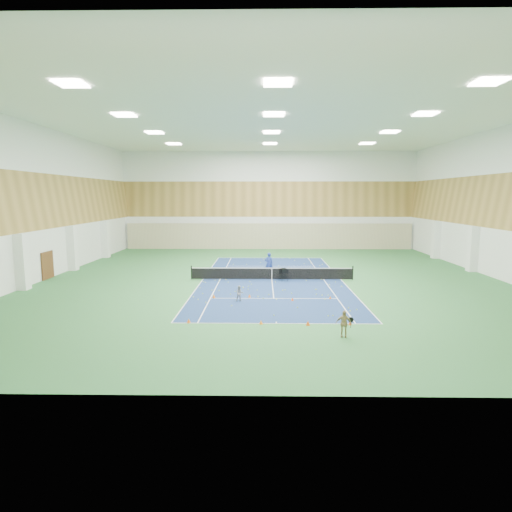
# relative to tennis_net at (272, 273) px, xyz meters

# --- Properties ---
(ground) EXTENTS (40.00, 40.00, 0.00)m
(ground) POSITION_rel_tennis_net_xyz_m (0.00, 0.00, -0.55)
(ground) COLOR #2C6835
(ground) RESTS_ON ground
(room_shell) EXTENTS (36.00, 40.00, 12.00)m
(room_shell) POSITION_rel_tennis_net_xyz_m (0.00, 0.00, 5.45)
(room_shell) COLOR white
(room_shell) RESTS_ON ground
(wood_cladding) EXTENTS (36.00, 40.00, 8.00)m
(wood_cladding) POSITION_rel_tennis_net_xyz_m (0.00, 0.00, 7.45)
(wood_cladding) COLOR #A57F3D
(wood_cladding) RESTS_ON room_shell
(ceiling_light_grid) EXTENTS (21.40, 25.40, 0.06)m
(ceiling_light_grid) POSITION_rel_tennis_net_xyz_m (0.00, 0.00, 11.37)
(ceiling_light_grid) COLOR white
(ceiling_light_grid) RESTS_ON room_shell
(court_surface) EXTENTS (10.97, 23.77, 0.01)m
(court_surface) POSITION_rel_tennis_net_xyz_m (0.00, 0.00, -0.55)
(court_surface) COLOR navy
(court_surface) RESTS_ON ground
(tennis_balls_scatter) EXTENTS (10.57, 22.77, 0.07)m
(tennis_balls_scatter) POSITION_rel_tennis_net_xyz_m (0.00, 0.00, -0.50)
(tennis_balls_scatter) COLOR #D2F529
(tennis_balls_scatter) RESTS_ON ground
(tennis_net) EXTENTS (12.80, 0.10, 1.10)m
(tennis_net) POSITION_rel_tennis_net_xyz_m (0.00, 0.00, 0.00)
(tennis_net) COLOR black
(tennis_net) RESTS_ON ground
(back_curtain) EXTENTS (35.40, 0.16, 3.20)m
(back_curtain) POSITION_rel_tennis_net_xyz_m (0.00, 19.75, 1.05)
(back_curtain) COLOR #C6B793
(back_curtain) RESTS_ON ground
(door_left_b) EXTENTS (0.08, 1.80, 2.20)m
(door_left_b) POSITION_rel_tennis_net_xyz_m (-17.92, 0.00, 0.55)
(door_left_b) COLOR #593319
(door_left_b) RESTS_ON ground
(coach) EXTENTS (0.68, 0.45, 1.84)m
(coach) POSITION_rel_tennis_net_xyz_m (-0.20, 2.37, 0.37)
(coach) COLOR #213A98
(coach) RESTS_ON ground
(child_court) EXTENTS (0.55, 0.47, 1.00)m
(child_court) POSITION_rel_tennis_net_xyz_m (-2.17, -7.12, -0.05)
(child_court) COLOR #999AA2
(child_court) RESTS_ON ground
(child_apron) EXTENTS (0.79, 0.43, 1.28)m
(child_apron) POSITION_rel_tennis_net_xyz_m (3.09, -13.92, 0.09)
(child_apron) COLOR tan
(child_apron) RESTS_ON ground
(ball_cart) EXTENTS (0.75, 0.75, 0.99)m
(ball_cart) POSITION_rel_tennis_net_xyz_m (0.89, -0.60, -0.06)
(ball_cart) COLOR black
(ball_cart) RESTS_ON ground
(cone_svc_a) EXTENTS (0.23, 0.23, 0.25)m
(cone_svc_a) POSITION_rel_tennis_net_xyz_m (-3.90, -6.32, -0.43)
(cone_svc_a) COLOR orange
(cone_svc_a) RESTS_ON ground
(cone_svc_b) EXTENTS (0.20, 0.20, 0.22)m
(cone_svc_b) POSITION_rel_tennis_net_xyz_m (-1.58, -6.12, -0.44)
(cone_svc_b) COLOR #FD630D
(cone_svc_b) RESTS_ON ground
(cone_svc_c) EXTENTS (0.19, 0.19, 0.20)m
(cone_svc_c) POSITION_rel_tennis_net_xyz_m (1.17, -6.95, -0.45)
(cone_svc_c) COLOR #FF480D
(cone_svc_c) RESTS_ON ground
(cone_svc_d) EXTENTS (0.17, 0.17, 0.19)m
(cone_svc_d) POSITION_rel_tennis_net_xyz_m (3.64, -6.39, -0.46)
(cone_svc_d) COLOR #FF600D
(cone_svc_d) RESTS_ON ground
(cone_base_a) EXTENTS (0.21, 0.21, 0.23)m
(cone_base_a) POSITION_rel_tennis_net_xyz_m (-4.59, -11.81, -0.43)
(cone_base_a) COLOR orange
(cone_base_a) RESTS_ON ground
(cone_base_b) EXTENTS (0.20, 0.20, 0.22)m
(cone_base_b) POSITION_rel_tennis_net_xyz_m (-0.80, -11.96, -0.44)
(cone_base_b) COLOR orange
(cone_base_b) RESTS_ON ground
(cone_base_c) EXTENTS (0.23, 0.23, 0.25)m
(cone_base_c) POSITION_rel_tennis_net_xyz_m (1.61, -12.15, -0.43)
(cone_base_c) COLOR #DB520B
(cone_base_c) RESTS_ON ground
(cone_base_d) EXTENTS (0.18, 0.18, 0.19)m
(cone_base_d) POSITION_rel_tennis_net_xyz_m (3.78, -12.05, -0.45)
(cone_base_d) COLOR #DA4A0B
(cone_base_d) RESTS_ON ground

